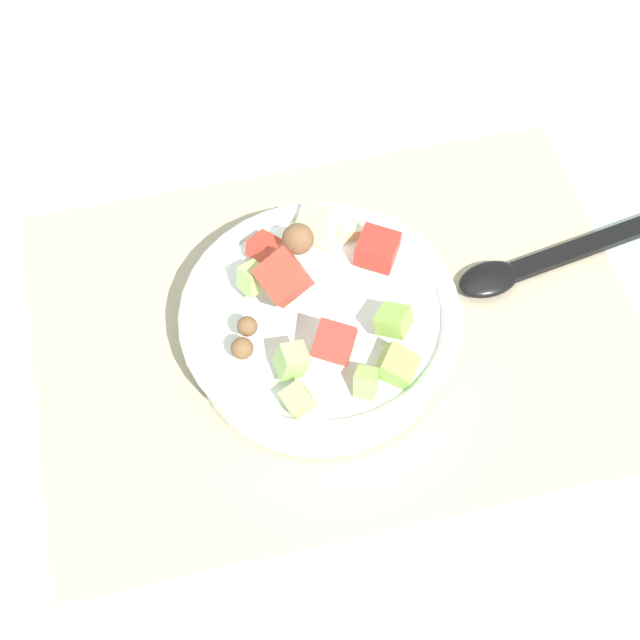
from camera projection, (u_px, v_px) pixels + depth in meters
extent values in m
plane|color=silver|center=(336.00, 330.00, 0.84)|extent=(2.40, 2.40, 0.00)
cube|color=tan|center=(336.00, 328.00, 0.83)|extent=(0.52, 0.37, 0.01)
cylinder|color=white|center=(320.00, 329.00, 0.80)|extent=(0.21, 0.21, 0.05)
torus|color=white|center=(320.00, 314.00, 0.78)|extent=(0.23, 0.23, 0.02)
cube|color=#8CB74C|center=(397.00, 366.00, 0.74)|extent=(0.04, 0.04, 0.03)
cube|color=red|center=(334.00, 342.00, 0.73)|extent=(0.04, 0.04, 0.03)
sphere|color=brown|center=(298.00, 239.00, 0.78)|extent=(0.04, 0.04, 0.04)
cube|color=#A3CC6B|center=(299.00, 400.00, 0.73)|extent=(0.03, 0.03, 0.03)
cube|color=beige|center=(315.00, 229.00, 0.82)|extent=(0.05, 0.05, 0.05)
cube|color=#93C160|center=(362.00, 383.00, 0.73)|extent=(0.02, 0.03, 0.03)
cube|color=red|center=(377.00, 249.00, 0.80)|extent=(0.04, 0.04, 0.02)
cube|color=#BC3828|center=(265.00, 248.00, 0.80)|extent=(0.03, 0.03, 0.02)
cube|color=#A3CC6B|center=(291.00, 361.00, 0.73)|extent=(0.03, 0.02, 0.03)
sphere|color=brown|center=(247.00, 326.00, 0.74)|extent=(0.02, 0.02, 0.03)
sphere|color=brown|center=(242.00, 348.00, 0.74)|extent=(0.03, 0.03, 0.02)
cube|color=#A3CC6B|center=(252.00, 278.00, 0.77)|extent=(0.03, 0.03, 0.03)
cube|color=beige|center=(343.00, 230.00, 0.82)|extent=(0.03, 0.03, 0.03)
cube|color=#BC3828|center=(284.00, 281.00, 0.75)|extent=(0.05, 0.05, 0.04)
cube|color=#8CB74C|center=(394.00, 320.00, 0.75)|extent=(0.03, 0.04, 0.03)
ellipsoid|color=black|center=(489.00, 279.00, 0.85)|extent=(0.06, 0.04, 0.01)
cube|color=black|center=(595.00, 243.00, 0.88)|extent=(0.18, 0.05, 0.01)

